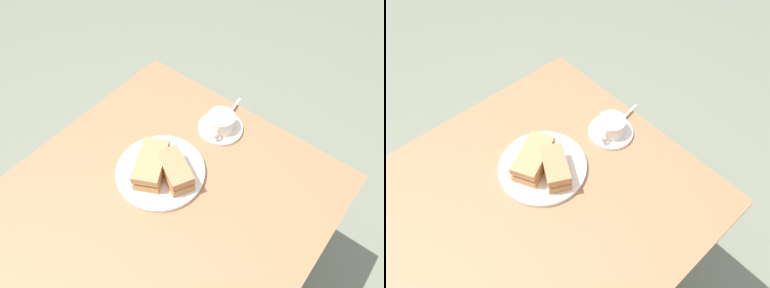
% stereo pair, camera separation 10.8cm
% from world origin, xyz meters
% --- Properties ---
extents(dining_table, '(1.25, 0.83, 0.71)m').
position_xyz_m(dining_table, '(0.00, 0.00, 0.63)').
color(dining_table, '#986846').
rests_on(dining_table, ground_plane).
extents(sandwich_plate, '(0.26, 0.26, 0.01)m').
position_xyz_m(sandwich_plate, '(0.26, 0.06, 0.72)').
color(sandwich_plate, silver).
rests_on(sandwich_plate, dining_table).
extents(sandwich_front, '(0.16, 0.13, 0.06)m').
position_xyz_m(sandwich_front, '(0.24, 0.08, 0.75)').
color(sandwich_front, tan).
rests_on(sandwich_front, sandwich_plate).
extents(sandwich_back, '(0.12, 0.14, 0.06)m').
position_xyz_m(sandwich_back, '(0.27, 0.01, 0.75)').
color(sandwich_back, '#B67B48').
rests_on(sandwich_back, sandwich_plate).
extents(coffee_saucer, '(0.14, 0.14, 0.01)m').
position_xyz_m(coffee_saucer, '(0.50, 0.02, 0.71)').
color(coffee_saucer, silver).
rests_on(coffee_saucer, dining_table).
extents(coffee_cup, '(0.11, 0.09, 0.05)m').
position_xyz_m(coffee_cup, '(0.50, 0.02, 0.75)').
color(coffee_cup, silver).
rests_on(coffee_cup, coffee_saucer).
extents(spoon, '(0.10, 0.03, 0.01)m').
position_xyz_m(spoon, '(0.58, 0.04, 0.72)').
color(spoon, silver).
rests_on(spoon, coffee_saucer).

